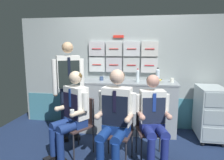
# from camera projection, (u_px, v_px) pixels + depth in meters

# --- Properties ---
(galley_bulkhead) EXTENTS (4.20, 0.14, 2.15)m
(galley_bulkhead) POSITION_uv_depth(u_px,v_px,m) (124.00, 74.00, 4.00)
(galley_bulkhead) COLOR #98A2A3
(galley_bulkhead) RESTS_ON ground
(galley_counter) EXTENTS (1.86, 0.53, 0.95)m
(galley_counter) POSITION_uv_depth(u_px,v_px,m) (125.00, 106.00, 3.81)
(galley_counter) COLOR #98A1A8
(galley_counter) RESTS_ON ground
(service_trolley) EXTENTS (0.40, 0.65, 0.92)m
(service_trolley) POSITION_uv_depth(u_px,v_px,m) (210.00, 112.00, 3.45)
(service_trolley) COLOR black
(service_trolley) RESTS_ON ground
(folding_chair_left) EXTENTS (0.55, 0.55, 0.83)m
(folding_chair_left) POSITION_uv_depth(u_px,v_px,m) (81.00, 119.00, 3.07)
(folding_chair_left) COLOR #2D2D33
(folding_chair_left) RESTS_ON ground
(crew_member_left) EXTENTS (0.60, 0.67, 1.24)m
(crew_member_left) POSITION_uv_depth(u_px,v_px,m) (72.00, 110.00, 2.92)
(crew_member_left) COLOR black
(crew_member_left) RESTS_ON ground
(folding_chair_center) EXTENTS (0.46, 0.46, 0.83)m
(folding_chair_center) POSITION_uv_depth(u_px,v_px,m) (119.00, 125.00, 2.84)
(folding_chair_center) COLOR #2D2D33
(folding_chair_center) RESTS_ON ground
(crew_member_center) EXTENTS (0.53, 0.68, 1.29)m
(crew_member_center) POSITION_uv_depth(u_px,v_px,m) (115.00, 114.00, 2.66)
(crew_member_center) COLOR black
(crew_member_center) RESTS_ON ground
(folding_chair_right) EXTENTS (0.48, 0.48, 0.83)m
(folding_chair_right) POSITION_uv_depth(u_px,v_px,m) (150.00, 122.00, 2.92)
(folding_chair_right) COLOR #2D2D33
(folding_chair_right) RESTS_ON ground
(crew_member_right) EXTENTS (0.49, 0.63, 1.21)m
(crew_member_right) POSITION_uv_depth(u_px,v_px,m) (154.00, 116.00, 2.74)
(crew_member_right) COLOR black
(crew_member_right) RESTS_ON ground
(crew_member_standing) EXTENTS (0.47, 0.38, 1.66)m
(crew_member_standing) POSITION_uv_depth(u_px,v_px,m) (69.00, 83.00, 3.41)
(crew_member_standing) COLOR black
(crew_member_standing) RESTS_ON ground
(water_bottle_blue_cap) EXTENTS (0.06, 0.06, 0.24)m
(water_bottle_blue_cap) POSITION_uv_depth(u_px,v_px,m) (138.00, 76.00, 3.67)
(water_bottle_blue_cap) COLOR silver
(water_bottle_blue_cap) RESTS_ON galley_counter
(water_bottle_short) EXTENTS (0.07, 0.07, 0.27)m
(water_bottle_short) POSITION_uv_depth(u_px,v_px,m) (158.00, 76.00, 3.59)
(water_bottle_short) COLOR silver
(water_bottle_short) RESTS_ON galley_counter
(coffee_cup_spare) EXTENTS (0.07, 0.07, 0.08)m
(coffee_cup_spare) POSITION_uv_depth(u_px,v_px,m) (172.00, 80.00, 3.64)
(coffee_cup_spare) COLOR white
(coffee_cup_spare) RESTS_ON galley_counter
(espresso_cup_small) EXTENTS (0.07, 0.07, 0.07)m
(espresso_cup_small) POSITION_uv_depth(u_px,v_px,m) (101.00, 78.00, 3.86)
(espresso_cup_small) COLOR navy
(espresso_cup_small) RESTS_ON galley_counter
(paper_cup_blue) EXTENTS (0.06, 0.06, 0.09)m
(paper_cup_blue) POSITION_uv_depth(u_px,v_px,m) (117.00, 80.00, 3.61)
(paper_cup_blue) COLOR silver
(paper_cup_blue) RESTS_ON galley_counter
(paper_cup_tan) EXTENTS (0.07, 0.07, 0.07)m
(paper_cup_tan) POSITION_uv_depth(u_px,v_px,m) (117.00, 78.00, 3.89)
(paper_cup_tan) COLOR navy
(paper_cup_tan) RESTS_ON galley_counter
(snack_banana) EXTENTS (0.17, 0.10, 0.04)m
(snack_banana) POSITION_uv_depth(u_px,v_px,m) (157.00, 80.00, 3.76)
(snack_banana) COLOR yellow
(snack_banana) RESTS_ON galley_counter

